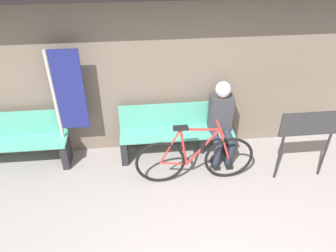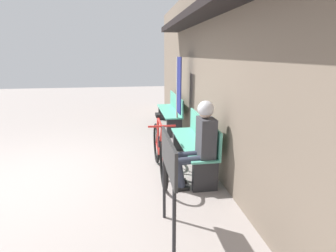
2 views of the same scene
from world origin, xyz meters
name	(u,v)px [view 2 (image 2 of 2)]	position (x,y,z in m)	size (l,w,h in m)	color
ground_plane	(39,182)	(0.00, 0.00, 0.00)	(24.00, 24.00, 0.00)	gray
storefront_wall	(220,70)	(0.00, 2.79, 1.66)	(12.00, 0.56, 3.20)	#756656
park_bench_near	(195,144)	(-0.22, 2.49, 0.41)	(1.75, 0.42, 0.86)	#51A88E
bicycle	(160,151)	(-0.04, 1.86, 0.39)	(1.70, 0.40, 0.96)	black
person_seated	(200,139)	(0.44, 2.39, 0.73)	(0.34, 0.59, 1.27)	#2D3342
park_bench_far	(171,112)	(-2.79, 2.49, 0.41)	(1.80, 0.42, 0.86)	#51A88E
banner_pole	(178,90)	(-1.80, 2.50, 1.13)	(0.45, 0.05, 1.83)	#B7B2A8
signboard	(169,164)	(1.50, 1.77, 0.84)	(0.85, 0.04, 1.11)	#232326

